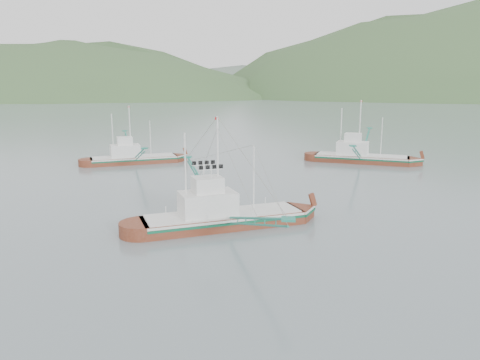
{
  "coord_description": "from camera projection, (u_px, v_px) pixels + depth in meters",
  "views": [
    {
      "loc": [
        3.71,
        -40.04,
        12.86
      ],
      "look_at": [
        0.0,
        6.0,
        3.2
      ],
      "focal_mm": 35.0,
      "sensor_mm": 36.0,
      "label": 1
    }
  ],
  "objects": [
    {
      "name": "main_boat",
      "position": [
        222.0,
        203.0,
        42.1
      ],
      "size": [
        14.98,
        25.22,
        10.77
      ],
      "rotation": [
        0.0,
        0.0,
        0.43
      ],
      "color": "maroon",
      "rests_on": "ground"
    },
    {
      "name": "headland_left",
      "position": [
        67.0,
        97.0,
        407.4
      ],
      "size": [
        448.0,
        308.0,
        210.0
      ],
      "primitive_type": "ellipsoid",
      "color": "#395A2E",
      "rests_on": "ground"
    },
    {
      "name": "bg_boat_left",
      "position": [
        133.0,
        151.0,
        75.35
      ],
      "size": [
        13.91,
        23.44,
        9.99
      ],
      "rotation": [
        0.0,
        0.0,
        0.42
      ],
      "color": "maroon",
      "rests_on": "ground"
    },
    {
      "name": "bg_boat_right",
      "position": [
        361.0,
        150.0,
        76.17
      ],
      "size": [
        15.38,
        26.38,
        10.9
      ],
      "rotation": [
        0.0,
        0.0,
        -0.27
      ],
      "color": "maroon",
      "rests_on": "ground"
    },
    {
      "name": "ground",
      "position": [
        235.0,
        228.0,
        41.99
      ],
      "size": [
        1200.0,
        1200.0,
        0.0
      ],
      "primitive_type": "plane",
      "color": "slate",
      "rests_on": "ground"
    },
    {
      "name": "ridge_distant",
      "position": [
        299.0,
        93.0,
        586.0
      ],
      "size": [
        960.0,
        400.0,
        240.0
      ],
      "primitive_type": "ellipsoid",
      "color": "slate",
      "rests_on": "ground"
    }
  ]
}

